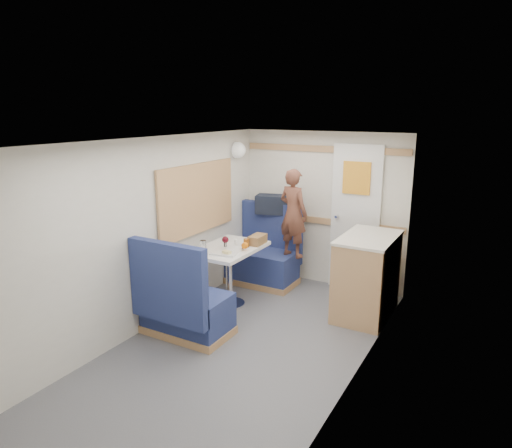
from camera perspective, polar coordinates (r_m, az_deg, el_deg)
The scene contains 26 objects.
floor at distance 4.46m, azimuth -3.19°, elevation -16.35°, with size 4.50×4.50×0.00m, color #515156.
ceiling at distance 3.86m, azimuth -3.60°, elevation 10.20°, with size 4.50×4.50×0.00m, color silver.
wall_back at distance 6.00m, azimuth 8.31°, elevation 1.84°, with size 2.20×0.02×2.00m, color silver.
wall_left at distance 4.71m, azimuth -14.72°, elevation -1.88°, with size 0.02×4.50×2.00m, color silver.
wall_right at distance 3.61m, azimuth 11.60°, elevation -6.67°, with size 0.02×4.50×2.00m, color silver.
oak_trim_low at distance 6.01m, azimuth 8.19°, elevation 0.41°, with size 2.15×0.02×0.08m, color #AF7F4F.
oak_trim_high at distance 5.87m, azimuth 8.51°, elevation 9.27°, with size 2.15×0.02×0.08m, color #AF7F4F.
side_window at distance 5.38m, azimuth -7.36°, elevation 3.18°, with size 0.04×1.30×0.72m, color #98A78D.
rear_door at distance 5.83m, azimuth 12.29°, elevation 1.03°, with size 0.62×0.12×1.86m.
dinette_table at distance 5.32m, azimuth -3.39°, elevation -4.49°, with size 0.62×0.92×0.72m.
bench_far at distance 6.11m, azimuth 1.04°, elevation -4.60°, with size 0.90×0.59×1.05m.
bench_near at distance 4.76m, azimuth -9.06°, elevation -10.38°, with size 0.90×0.59×1.05m.
ledge at distance 6.17m, azimuth 2.19°, elevation 1.17°, with size 0.90×0.14×0.04m, color #AF7F4F.
dome_light at distance 5.99m, azimuth -2.29°, elevation 9.22°, with size 0.20×0.20×0.20m, color white.
galley_counter at distance 5.26m, azimuth 13.65°, elevation -6.24°, with size 0.57×0.92×0.92m.
person at distance 5.70m, azimuth 4.67°, elevation 1.36°, with size 0.41×0.27×1.11m, color brown.
duffel_bag at distance 6.12m, azimuth 2.48°, elevation 2.45°, with size 0.52×0.25×0.25m, color black.
tray at distance 5.11m, azimuth -3.61°, elevation -3.36°, with size 0.28×0.37×0.02m, color silver.
orange_fruit at distance 5.13m, azimuth -1.41°, elevation -2.71°, with size 0.08×0.08×0.08m, color #D95D09.
cheese_block at distance 4.98m, azimuth -3.68°, elevation -3.54°, with size 0.09×0.06×0.03m, color #DED180.
wine_glass at distance 5.11m, azimuth -3.86°, elevation -2.04°, with size 0.08×0.08×0.17m.
tumbler_left at distance 5.16m, azimuth -6.63°, elevation -2.69°, with size 0.07×0.07×0.12m, color white.
beer_glass at distance 5.25m, azimuth -1.23°, elevation -2.38°, with size 0.06×0.06×0.10m, color #8C4914.
pepper_grinder at distance 5.22m, azimuth -3.87°, elevation -2.57°, with size 0.03×0.03×0.09m, color black.
salt_grinder at distance 5.26m, azimuth -2.55°, elevation -2.40°, with size 0.04×0.04×0.09m, color silver.
bread_loaf at distance 5.37m, azimuth 0.18°, elevation -1.96°, with size 0.14×0.26×0.11m, color brown.
Camera 1 is at (2.09, -3.23, 2.26)m, focal length 32.00 mm.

